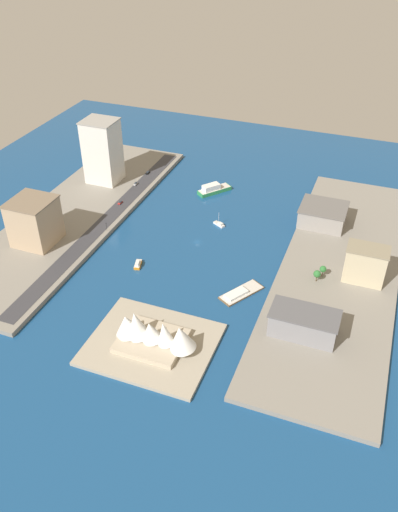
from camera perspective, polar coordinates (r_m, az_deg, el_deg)
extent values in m
plane|color=navy|center=(353.53, -0.18, 1.52)|extent=(440.00, 440.00, 0.00)
cube|color=gray|center=(336.89, 14.98, -1.51)|extent=(70.00, 240.00, 2.93)
cube|color=gray|center=(391.27, -13.22, 4.40)|extent=(70.00, 240.00, 2.93)
cube|color=#A89E89|center=(278.92, -5.15, -9.51)|extent=(64.82, 54.57, 2.00)
cube|color=#38383D|center=(377.98, -9.94, 3.93)|extent=(11.47, 228.00, 0.15)
cube|color=brown|center=(310.79, 4.62, -3.99)|extent=(22.91, 28.97, 1.05)
cone|color=brown|center=(318.64, 6.53, -2.98)|extent=(1.30, 1.30, 0.95)
cube|color=white|center=(307.65, 4.05, -4.11)|extent=(12.79, 15.38, 1.71)
cube|color=beige|center=(310.42, 4.63, -3.91)|extent=(21.99, 27.81, 0.10)
cube|color=#2D8C4C|center=(412.93, 1.68, 7.13)|extent=(22.93, 26.13, 2.98)
cone|color=#2D8C4C|center=(419.93, 3.33, 7.60)|extent=(3.77, 3.77, 2.68)
cube|color=white|center=(409.75, 1.32, 7.47)|extent=(13.45, 14.64, 4.25)
cube|color=beige|center=(412.20, 1.68, 7.32)|extent=(22.02, 25.08, 0.10)
cube|color=orange|center=(333.32, -6.63, -0.93)|extent=(5.84, 9.93, 1.89)
cone|color=orange|center=(337.37, -6.46, -0.41)|extent=(2.07, 2.07, 1.70)
cube|color=white|center=(331.07, -6.70, -0.79)|extent=(3.30, 4.99, 2.10)
cube|color=beige|center=(332.73, -6.65, -0.79)|extent=(5.61, 9.53, 0.10)
cube|color=white|center=(371.26, 2.19, 3.44)|extent=(9.41, 6.98, 1.37)
cone|color=white|center=(374.34, 1.68, 3.75)|extent=(1.68, 1.68, 1.23)
cube|color=white|center=(369.68, 2.34, 3.53)|extent=(4.29, 3.80, 1.26)
cube|color=beige|center=(370.87, 2.19, 3.54)|extent=(9.03, 6.70, 0.10)
cylinder|color=silver|center=(368.88, 2.16, 4.14)|extent=(0.24, 0.24, 8.78)
cube|color=tan|center=(357.63, -17.40, 3.55)|extent=(25.76, 26.44, 29.79)
cube|color=#7C6B55|center=(350.19, -17.84, 5.67)|extent=(26.79, 27.50, 0.80)
cube|color=silver|center=(421.36, -10.42, 11.07)|extent=(24.38, 22.12, 48.72)
cube|color=#9D9992|center=(411.98, -10.79, 14.20)|extent=(25.35, 23.01, 0.80)
cube|color=gray|center=(375.39, 13.27, 4.33)|extent=(30.44, 27.21, 12.36)
cube|color=slate|center=(372.13, 13.41, 5.20)|extent=(31.65, 28.29, 0.80)
cube|color=gray|center=(282.04, 11.30, -7.21)|extent=(34.53, 18.26, 13.06)
cube|color=#59595C|center=(277.47, 11.46, -6.16)|extent=(35.91, 18.99, 0.80)
cube|color=#C6B793|center=(324.62, 17.60, -0.90)|extent=(23.39, 14.86, 21.70)
cube|color=gray|center=(318.39, 17.95, 0.73)|extent=(24.32, 15.46, 0.80)
cylinder|color=black|center=(394.38, -8.55, 5.58)|extent=(0.25, 0.64, 0.64)
cylinder|color=black|center=(395.12, -8.76, 5.62)|extent=(0.25, 0.64, 0.64)
cylinder|color=black|center=(396.82, -8.33, 5.80)|extent=(0.25, 0.64, 0.64)
cylinder|color=black|center=(397.56, -8.54, 5.84)|extent=(0.25, 0.64, 0.64)
cube|color=red|center=(395.84, -8.55, 5.74)|extent=(1.88, 4.68, 0.71)
cube|color=#262D38|center=(395.73, -8.54, 5.83)|extent=(1.65, 2.62, 0.47)
cylinder|color=black|center=(418.94, -6.89, 7.62)|extent=(0.25, 0.64, 0.64)
cylinder|color=black|center=(419.58, -7.07, 7.65)|extent=(0.25, 0.64, 0.64)
cylinder|color=black|center=(421.76, -6.67, 7.84)|extent=(0.25, 0.64, 0.64)
cylinder|color=black|center=(422.40, -6.85, 7.87)|extent=(0.25, 0.64, 0.64)
cube|color=#B7B7BC|center=(420.53, -6.87, 7.78)|extent=(1.72, 5.18, 0.80)
cube|color=#262D38|center=(420.40, -6.86, 7.88)|extent=(1.51, 2.90, 0.63)
cylinder|color=black|center=(435.30, -5.57, 8.83)|extent=(0.26, 0.65, 0.64)
cylinder|color=black|center=(435.96, -5.78, 8.86)|extent=(0.26, 0.65, 0.64)
cylinder|color=black|center=(437.87, -5.40, 9.01)|extent=(0.26, 0.65, 0.64)
cylinder|color=black|center=(438.53, -5.60, 9.04)|extent=(0.26, 0.65, 0.64)
cube|color=black|center=(436.78, -5.59, 8.97)|extent=(2.01, 4.58, 0.81)
cube|color=#262D38|center=(436.64, -5.58, 9.07)|extent=(1.73, 2.58, 0.63)
cylinder|color=black|center=(363.77, -10.00, 3.06)|extent=(0.18, 0.18, 5.50)
cube|color=black|center=(362.06, -10.05, 3.50)|extent=(0.36, 0.36, 1.00)
sphere|color=red|center=(361.88, -10.05, 3.54)|extent=(0.24, 0.24, 0.24)
sphere|color=yellow|center=(362.06, -10.05, 3.50)|extent=(0.24, 0.24, 0.24)
sphere|color=green|center=(362.25, -10.04, 3.45)|extent=(0.24, 0.24, 0.24)
cube|color=#BCAD93|center=(277.16, -5.18, -9.14)|extent=(33.73, 27.88, 3.00)
cone|color=white|center=(266.31, -1.96, -8.84)|extent=(15.61, 13.86, 14.99)
cone|color=white|center=(269.02, -3.76, -8.35)|extent=(10.70, 9.15, 14.15)
cone|color=white|center=(272.47, -5.26, -8.13)|extent=(12.77, 11.18, 12.23)
cone|color=white|center=(273.79, -6.78, -7.38)|extent=(13.73, 11.68, 16.36)
cone|color=white|center=(277.26, -7.80, -7.39)|extent=(15.37, 13.86, 12.82)
cylinder|color=brown|center=(325.82, 13.22, -1.88)|extent=(0.50, 0.50, 3.75)
sphere|color=#2D7233|center=(323.76, 13.30, -1.39)|extent=(4.06, 4.06, 4.06)
cylinder|color=brown|center=(321.13, 12.61, -2.42)|extent=(0.50, 0.50, 3.65)
sphere|color=#2D7233|center=(318.98, 12.70, -1.91)|extent=(4.44, 4.44, 4.44)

